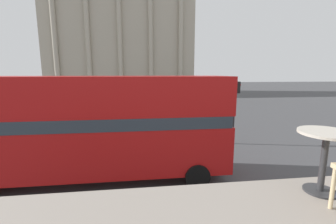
{
  "coord_description": "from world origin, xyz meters",
  "views": [
    {
      "loc": [
        -1.16,
        -2.54,
        4.39
      ],
      "look_at": [
        1.09,
        15.31,
        1.23
      ],
      "focal_mm": 24.0,
      "sensor_mm": 36.0,
      "label": 1
    }
  ],
  "objects_px": {
    "cafe_dining_table": "(325,148)",
    "car_navy": "(138,117)",
    "double_decker_bus": "(94,125)",
    "pedestrian_yellow": "(79,111)",
    "traffic_light_near": "(235,103)",
    "pedestrian_grey": "(69,104)",
    "traffic_light_mid": "(113,95)",
    "traffic_light_far": "(151,90)",
    "car_maroon": "(154,109)",
    "plaza_building_left": "(122,39)",
    "pedestrian_black": "(142,102)"
  },
  "relations": [
    {
      "from": "cafe_dining_table",
      "to": "car_navy",
      "type": "distance_m",
      "value": 16.8
    },
    {
      "from": "double_decker_bus",
      "to": "car_navy",
      "type": "xyz_separation_m",
      "value": [
        1.63,
        9.6,
        -1.66
      ]
    },
    {
      "from": "cafe_dining_table",
      "to": "pedestrian_yellow",
      "type": "distance_m",
      "value": 20.58
    },
    {
      "from": "cafe_dining_table",
      "to": "traffic_light_near",
      "type": "height_order",
      "value": "traffic_light_near"
    },
    {
      "from": "double_decker_bus",
      "to": "pedestrian_grey",
      "type": "xyz_separation_m",
      "value": [
        -5.98,
        17.0,
        -1.41
      ]
    },
    {
      "from": "traffic_light_mid",
      "to": "traffic_light_far",
      "type": "bearing_deg",
      "value": 66.02
    },
    {
      "from": "traffic_light_near",
      "to": "traffic_light_far",
      "type": "bearing_deg",
      "value": 105.97
    },
    {
      "from": "traffic_light_far",
      "to": "car_maroon",
      "type": "bearing_deg",
      "value": -90.15
    },
    {
      "from": "traffic_light_mid",
      "to": "car_maroon",
      "type": "relative_size",
      "value": 0.9
    },
    {
      "from": "car_maroon",
      "to": "pedestrian_yellow",
      "type": "height_order",
      "value": "pedestrian_yellow"
    },
    {
      "from": "car_navy",
      "to": "car_maroon",
      "type": "distance_m",
      "value": 4.83
    },
    {
      "from": "plaza_building_left",
      "to": "car_maroon",
      "type": "relative_size",
      "value": 7.17
    },
    {
      "from": "plaza_building_left",
      "to": "traffic_light_near",
      "type": "bearing_deg",
      "value": -76.18
    },
    {
      "from": "plaza_building_left",
      "to": "traffic_light_far",
      "type": "xyz_separation_m",
      "value": [
        5.03,
        -22.91,
        -9.3
      ]
    },
    {
      "from": "cafe_dining_table",
      "to": "plaza_building_left",
      "type": "distance_m",
      "value": 49.75
    },
    {
      "from": "plaza_building_left",
      "to": "pedestrian_grey",
      "type": "distance_m",
      "value": 27.49
    },
    {
      "from": "cafe_dining_table",
      "to": "car_navy",
      "type": "height_order",
      "value": "cafe_dining_table"
    },
    {
      "from": "traffic_light_near",
      "to": "pedestrian_black",
      "type": "distance_m",
      "value": 14.11
    },
    {
      "from": "car_maroon",
      "to": "pedestrian_yellow",
      "type": "relative_size",
      "value": 2.63
    },
    {
      "from": "car_navy",
      "to": "pedestrian_grey",
      "type": "distance_m",
      "value": 10.62
    },
    {
      "from": "pedestrian_black",
      "to": "traffic_light_near",
      "type": "bearing_deg",
      "value": -54.85
    },
    {
      "from": "pedestrian_yellow",
      "to": "traffic_light_mid",
      "type": "bearing_deg",
      "value": -77.13
    },
    {
      "from": "traffic_light_mid",
      "to": "car_maroon",
      "type": "distance_m",
      "value": 5.43
    },
    {
      "from": "pedestrian_yellow",
      "to": "plaza_building_left",
      "type": "bearing_deg",
      "value": 33.71
    },
    {
      "from": "double_decker_bus",
      "to": "pedestrian_grey",
      "type": "relative_size",
      "value": 6.51
    },
    {
      "from": "double_decker_bus",
      "to": "traffic_light_far",
      "type": "bearing_deg",
      "value": 76.85
    },
    {
      "from": "traffic_light_near",
      "to": "traffic_light_mid",
      "type": "relative_size",
      "value": 1.05
    },
    {
      "from": "pedestrian_yellow",
      "to": "pedestrian_black",
      "type": "xyz_separation_m",
      "value": [
        5.77,
        4.68,
        0.12
      ]
    },
    {
      "from": "traffic_light_far",
      "to": "pedestrian_yellow",
      "type": "xyz_separation_m",
      "value": [
        -7.02,
        -6.93,
        -1.4
      ]
    },
    {
      "from": "traffic_light_far",
      "to": "car_navy",
      "type": "xyz_separation_m",
      "value": [
        -1.67,
        -9.46,
        -1.62
      ]
    },
    {
      "from": "traffic_light_far",
      "to": "pedestrian_black",
      "type": "bearing_deg",
      "value": -118.85
    },
    {
      "from": "traffic_light_near",
      "to": "pedestrian_yellow",
      "type": "bearing_deg",
      "value": 144.18
    },
    {
      "from": "pedestrian_yellow",
      "to": "pedestrian_black",
      "type": "bearing_deg",
      "value": -13.48
    },
    {
      "from": "traffic_light_far",
      "to": "car_maroon",
      "type": "height_order",
      "value": "traffic_light_far"
    },
    {
      "from": "pedestrian_yellow",
      "to": "pedestrian_grey",
      "type": "distance_m",
      "value": 5.37
    },
    {
      "from": "traffic_light_near",
      "to": "traffic_light_mid",
      "type": "xyz_separation_m",
      "value": [
        -8.08,
        6.69,
        -0.11
      ]
    },
    {
      "from": "double_decker_bus",
      "to": "pedestrian_yellow",
      "type": "height_order",
      "value": "double_decker_bus"
    },
    {
      "from": "car_navy",
      "to": "pedestrian_black",
      "type": "bearing_deg",
      "value": -95.94
    },
    {
      "from": "cafe_dining_table",
      "to": "traffic_light_mid",
      "type": "relative_size",
      "value": 0.19
    },
    {
      "from": "pedestrian_black",
      "to": "cafe_dining_table",
      "type": "bearing_deg",
      "value": -73.72
    },
    {
      "from": "traffic_light_near",
      "to": "car_navy",
      "type": "height_order",
      "value": "traffic_light_near"
    },
    {
      "from": "pedestrian_black",
      "to": "plaza_building_left",
      "type": "bearing_deg",
      "value": 110.31
    },
    {
      "from": "traffic_light_far",
      "to": "pedestrian_yellow",
      "type": "height_order",
      "value": "traffic_light_far"
    },
    {
      "from": "pedestrian_grey",
      "to": "cafe_dining_table",
      "type": "bearing_deg",
      "value": 3.32
    },
    {
      "from": "traffic_light_near",
      "to": "pedestrian_grey",
      "type": "height_order",
      "value": "traffic_light_near"
    },
    {
      "from": "traffic_light_far",
      "to": "pedestrian_black",
      "type": "relative_size",
      "value": 1.99
    },
    {
      "from": "double_decker_bus",
      "to": "pedestrian_grey",
      "type": "bearing_deg",
      "value": 106.06
    },
    {
      "from": "double_decker_bus",
      "to": "car_maroon",
      "type": "bearing_deg",
      "value": 73.59
    },
    {
      "from": "traffic_light_mid",
      "to": "pedestrian_black",
      "type": "relative_size",
      "value": 2.13
    },
    {
      "from": "cafe_dining_table",
      "to": "pedestrian_grey",
      "type": "bearing_deg",
      "value": 112.62
    }
  ]
}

